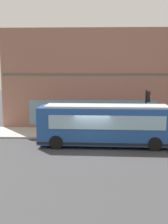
{
  "coord_description": "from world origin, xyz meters",
  "views": [
    {
      "loc": [
        -19.34,
        -0.06,
        5.6
      ],
      "look_at": [
        2.09,
        0.65,
        2.34
      ],
      "focal_mm": 43.91,
      "sensor_mm": 36.0,
      "label": 1
    }
  ],
  "objects": [
    {
      "name": "fire_hydrant",
      "position": [
        5.76,
        -1.41,
        0.51
      ],
      "size": [
        0.35,
        0.35,
        0.74
      ],
      "color": "red",
      "rests_on": "sidewalk_curb"
    },
    {
      "name": "traffic_light_near_corner",
      "position": [
        3.29,
        -4.55,
        2.85
      ],
      "size": [
        0.32,
        0.49,
        3.87
      ],
      "color": "black",
      "rests_on": "sidewalk_curb"
    },
    {
      "name": "pedestrian_near_hydrant",
      "position": [
        5.67,
        -4.62,
        1.03
      ],
      "size": [
        0.32,
        0.32,
        1.55
      ],
      "color": "silver",
      "rests_on": "sidewalk_curb"
    },
    {
      "name": "city_bus_nearside",
      "position": [
        0.74,
        -1.04,
        1.55
      ],
      "size": [
        2.88,
        10.12,
        3.07
      ],
      "color": "#1E478C",
      "rests_on": "ground"
    },
    {
      "name": "newspaper_vending_box",
      "position": [
        3.25,
        -1.98,
        0.6
      ],
      "size": [
        0.44,
        0.43,
        0.9
      ],
      "color": "#263F99",
      "rests_on": "sidewalk_curb"
    },
    {
      "name": "building_corner",
      "position": [
        11.45,
        0.0,
        4.75
      ],
      "size": [
        9.8,
        17.4,
        9.52
      ],
      "color": "#8C5B4C",
      "rests_on": "ground"
    },
    {
      "name": "ground",
      "position": [
        0.0,
        0.0,
        0.0
      ],
      "size": [
        120.0,
        120.0,
        0.0
      ],
      "primitive_type": "plane",
      "color": "#38383A"
    },
    {
      "name": "sidewalk_curb",
      "position": [
        4.59,
        0.0,
        0.07
      ],
      "size": [
        3.98,
        40.0,
        0.15
      ],
      "primitive_type": "cube",
      "color": "#B2ADA3",
      "rests_on": "ground"
    }
  ]
}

